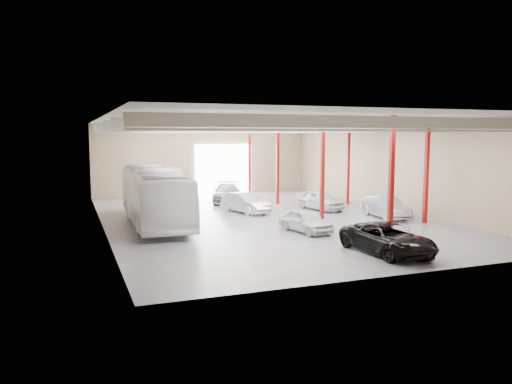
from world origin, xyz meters
TOP-DOWN VIEW (x-y plane):
  - depot_shell at (0.13, 0.48)m, footprint 22.12×32.12m
  - coach_bus at (-7.62, 0.34)m, footprint 3.59×13.69m
  - black_sedan at (1.84, -12.55)m, footprint 2.88×5.64m
  - car_row_a at (0.53, -6.00)m, footprint 2.33×4.31m
  - car_row_b at (-0.34, 2.55)m, footprint 2.84×4.92m
  - car_row_c at (0.19, 9.00)m, footprint 4.13×6.21m
  - car_right_near at (8.30, -3.25)m, footprint 2.03×4.83m
  - car_right_far at (5.74, 1.95)m, footprint 2.59×4.88m

SIDE VIEW (x-z plane):
  - car_row_a at x=0.53m, z-range 0.00..1.39m
  - black_sedan at x=1.84m, z-range 0.00..1.52m
  - car_row_b at x=-0.34m, z-range 0.00..1.53m
  - car_right_near at x=8.30m, z-range 0.00..1.55m
  - car_right_far at x=5.74m, z-range 0.00..1.58m
  - car_row_c at x=0.19m, z-range 0.00..1.67m
  - coach_bus at x=-7.62m, z-range 0.00..3.79m
  - depot_shell at x=0.13m, z-range 1.44..8.51m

